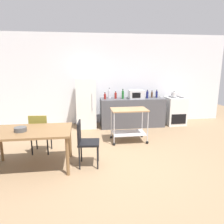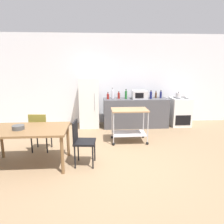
{
  "view_description": "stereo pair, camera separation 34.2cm",
  "coord_description": "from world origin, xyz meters",
  "px_view_note": "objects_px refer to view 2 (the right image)",
  "views": [
    {
      "loc": [
        -0.63,
        -3.81,
        1.95
      ],
      "look_at": [
        0.06,
        1.2,
        0.8
      ],
      "focal_mm": 33.91,
      "sensor_mm": 36.0,
      "label": 1
    },
    {
      "loc": [
        -0.29,
        -3.85,
        1.95
      ],
      "look_at": [
        0.06,
        1.2,
        0.8
      ],
      "focal_mm": 33.91,
      "sensor_mm": 36.0,
      "label": 2
    }
  ],
  "objects_px": {
    "bottle_sparkling_water": "(108,96)",
    "microwave": "(140,95)",
    "bottle_olive_oil": "(113,94)",
    "bottle_soy_sauce": "(156,95)",
    "bottle_sesame_oil": "(151,95)",
    "chair_olive": "(40,129)",
    "bottle_soda": "(119,96)",
    "dining_table": "(28,133)",
    "kitchen_cart": "(129,120)",
    "bottle_hot_sauce": "(161,95)",
    "bottle_vinegar": "(126,95)",
    "fruit_bowl": "(18,127)",
    "stove_oven": "(180,112)",
    "chair_black": "(81,140)",
    "kettle": "(179,95)",
    "refrigerator": "(89,103)"
  },
  "relations": [
    {
      "from": "bottle_soda",
      "to": "bottle_hot_sauce",
      "type": "height_order",
      "value": "bottle_hot_sauce"
    },
    {
      "from": "dining_table",
      "to": "refrigerator",
      "type": "relative_size",
      "value": 0.97
    },
    {
      "from": "dining_table",
      "to": "chair_olive",
      "type": "bearing_deg",
      "value": 87.02
    },
    {
      "from": "bottle_hot_sauce",
      "to": "fruit_bowl",
      "type": "bearing_deg",
      "value": -143.29
    },
    {
      "from": "chair_black",
      "to": "bottle_olive_oil",
      "type": "distance_m",
      "value": 2.8
    },
    {
      "from": "bottle_sparkling_water",
      "to": "microwave",
      "type": "xyz_separation_m",
      "value": [
        0.98,
        -0.03,
        0.05
      ]
    },
    {
      "from": "stove_oven",
      "to": "bottle_soda",
      "type": "distance_m",
      "value": 2.05
    },
    {
      "from": "chair_black",
      "to": "bottle_olive_oil",
      "type": "relative_size",
      "value": 2.74
    },
    {
      "from": "bottle_sparkling_water",
      "to": "bottle_soda",
      "type": "bearing_deg",
      "value": 12.71
    },
    {
      "from": "chair_olive",
      "to": "bottle_soy_sauce",
      "type": "relative_size",
      "value": 3.93
    },
    {
      "from": "kettle",
      "to": "bottle_vinegar",
      "type": "bearing_deg",
      "value": 178.67
    },
    {
      "from": "dining_table",
      "to": "microwave",
      "type": "distance_m",
      "value": 3.59
    },
    {
      "from": "microwave",
      "to": "bottle_sesame_oil",
      "type": "bearing_deg",
      "value": 5.34
    },
    {
      "from": "kitchen_cart",
      "to": "microwave",
      "type": "xyz_separation_m",
      "value": [
        0.5,
        1.27,
        0.46
      ]
    },
    {
      "from": "kettle",
      "to": "fruit_bowl",
      "type": "bearing_deg",
      "value": -148.49
    },
    {
      "from": "refrigerator",
      "to": "kitchen_cart",
      "type": "relative_size",
      "value": 1.7
    },
    {
      "from": "stove_oven",
      "to": "bottle_hot_sauce",
      "type": "distance_m",
      "value": 0.85
    },
    {
      "from": "bottle_soda",
      "to": "bottle_vinegar",
      "type": "bearing_deg",
      "value": -20.43
    },
    {
      "from": "chair_olive",
      "to": "stove_oven",
      "type": "xyz_separation_m",
      "value": [
        3.94,
        1.83,
        -0.07
      ]
    },
    {
      "from": "dining_table",
      "to": "bottle_soda",
      "type": "distance_m",
      "value": 3.24
    },
    {
      "from": "bottle_sparkling_water",
      "to": "bottle_olive_oil",
      "type": "xyz_separation_m",
      "value": [
        0.15,
        0.13,
        0.05
      ]
    },
    {
      "from": "bottle_olive_oil",
      "to": "bottle_soy_sauce",
      "type": "xyz_separation_m",
      "value": [
        1.37,
        -0.01,
        -0.04
      ]
    },
    {
      "from": "chair_black",
      "to": "bottle_sparkling_water",
      "type": "distance_m",
      "value": 2.62
    },
    {
      "from": "bottle_soda",
      "to": "bottle_sesame_oil",
      "type": "height_order",
      "value": "bottle_sesame_oil"
    },
    {
      "from": "microwave",
      "to": "chair_olive",
      "type": "bearing_deg",
      "value": -146.18
    },
    {
      "from": "chair_olive",
      "to": "bottle_soda",
      "type": "distance_m",
      "value": 2.74
    },
    {
      "from": "kitchen_cart",
      "to": "bottle_sesame_oil",
      "type": "relative_size",
      "value": 3.51
    },
    {
      "from": "bottle_sesame_oil",
      "to": "fruit_bowl",
      "type": "distance_m",
      "value": 4.03
    },
    {
      "from": "chair_olive",
      "to": "kettle",
      "type": "height_order",
      "value": "kettle"
    },
    {
      "from": "bottle_vinegar",
      "to": "chair_black",
      "type": "bearing_deg",
      "value": -115.66
    },
    {
      "from": "stove_oven",
      "to": "fruit_bowl",
      "type": "height_order",
      "value": "stove_oven"
    },
    {
      "from": "refrigerator",
      "to": "stove_oven",
      "type": "bearing_deg",
      "value": -1.6
    },
    {
      "from": "bottle_olive_oil",
      "to": "microwave",
      "type": "height_order",
      "value": "bottle_olive_oil"
    },
    {
      "from": "bottle_soda",
      "to": "chair_black",
      "type": "bearing_deg",
      "value": -110.93
    },
    {
      "from": "stove_oven",
      "to": "bottle_sparkling_water",
      "type": "height_order",
      "value": "bottle_sparkling_water"
    },
    {
      "from": "bottle_soda",
      "to": "bottle_hot_sauce",
      "type": "bearing_deg",
      "value": 1.04
    },
    {
      "from": "refrigerator",
      "to": "microwave",
      "type": "relative_size",
      "value": 3.37
    },
    {
      "from": "bottle_soy_sauce",
      "to": "kitchen_cart",
      "type": "bearing_deg",
      "value": -126.5
    },
    {
      "from": "stove_oven",
      "to": "bottle_olive_oil",
      "type": "xyz_separation_m",
      "value": [
        -2.17,
        0.07,
        0.58
      ]
    },
    {
      "from": "dining_table",
      "to": "bottle_hot_sauce",
      "type": "height_order",
      "value": "bottle_hot_sauce"
    },
    {
      "from": "chair_black",
      "to": "microwave",
      "type": "bearing_deg",
      "value": -27.74
    },
    {
      "from": "bottle_sparkling_water",
      "to": "bottle_sesame_oil",
      "type": "bearing_deg",
      "value": -0.0
    },
    {
      "from": "bottle_sparkling_water",
      "to": "bottle_vinegar",
      "type": "height_order",
      "value": "bottle_vinegar"
    },
    {
      "from": "chair_olive",
      "to": "stove_oven",
      "type": "height_order",
      "value": "stove_oven"
    },
    {
      "from": "chair_olive",
      "to": "bottle_sparkling_water",
      "type": "relative_size",
      "value": 4.21
    },
    {
      "from": "chair_black",
      "to": "bottle_hot_sauce",
      "type": "height_order",
      "value": "bottle_hot_sauce"
    },
    {
      "from": "chair_black",
      "to": "stove_oven",
      "type": "height_order",
      "value": "stove_oven"
    },
    {
      "from": "stove_oven",
      "to": "bottle_vinegar",
      "type": "height_order",
      "value": "bottle_vinegar"
    },
    {
      "from": "kitchen_cart",
      "to": "bottle_olive_oil",
      "type": "xyz_separation_m",
      "value": [
        -0.32,
        1.43,
        0.46
      ]
    },
    {
      "from": "dining_table",
      "to": "stove_oven",
      "type": "height_order",
      "value": "stove_oven"
    }
  ]
}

